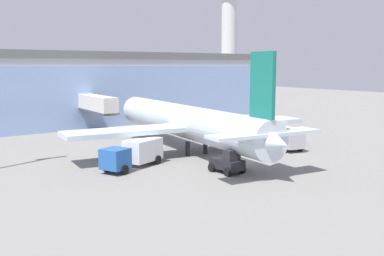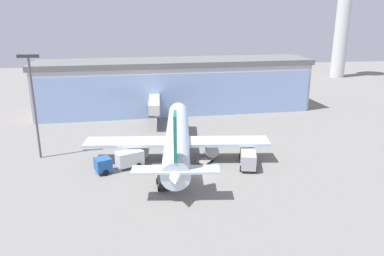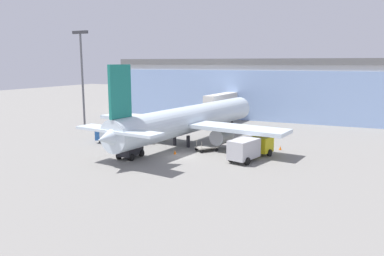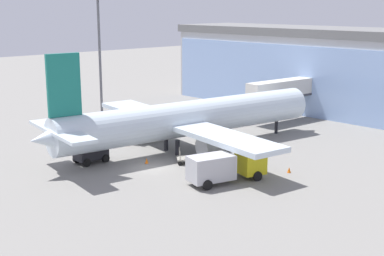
{
  "view_description": "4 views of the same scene",
  "coord_description": "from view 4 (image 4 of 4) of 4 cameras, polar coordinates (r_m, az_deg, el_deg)",
  "views": [
    {
      "loc": [
        -31.9,
        -35.44,
        10.13
      ],
      "look_at": [
        -2.61,
        6.12,
        2.92
      ],
      "focal_mm": 42.0,
      "sensor_mm": 36.0,
      "label": 1
    },
    {
      "loc": [
        -7.94,
        -50.16,
        22.88
      ],
      "look_at": [
        -0.24,
        6.44,
        5.17
      ],
      "focal_mm": 35.0,
      "sensor_mm": 36.0,
      "label": 2
    },
    {
      "loc": [
        21.13,
        -39.83,
        11.46
      ],
      "look_at": [
        -1.84,
        6.33,
        2.42
      ],
      "focal_mm": 35.0,
      "sensor_mm": 36.0,
      "label": 3
    },
    {
      "loc": [
        40.27,
        -30.19,
        15.57
      ],
      "look_at": [
        -2.61,
        7.68,
        2.34
      ],
      "focal_mm": 50.0,
      "sensor_mm": 36.0,
      "label": 4
    }
  ],
  "objects": [
    {
      "name": "ground",
      "position": [
        52.68,
        -4.4,
        -4.21
      ],
      "size": [
        240.0,
        240.0,
        0.0
      ],
      "primitive_type": "plane",
      "color": "gray"
    },
    {
      "name": "fuel_truck",
      "position": [
        47.91,
        3.46,
        -4.13
      ],
      "size": [
        3.85,
        7.61,
        2.65
      ],
      "rotation": [
        0.0,
        0.0,
        1.34
      ],
      "color": "yellow",
      "rests_on": "ground"
    },
    {
      "name": "safety_cone_nose",
      "position": [
        53.94,
        -4.86,
        -3.5
      ],
      "size": [
        0.36,
        0.36,
        0.55
      ],
      "primitive_type": "cone",
      "color": "orange",
      "rests_on": "ground"
    },
    {
      "name": "apron_light_mast",
      "position": [
        76.78,
        -9.85,
        8.74
      ],
      "size": [
        3.2,
        0.4,
        16.78
      ],
      "color": "#59595E",
      "rests_on": "ground"
    },
    {
      "name": "baggage_cart",
      "position": [
        53.77,
        -0.12,
        -3.26
      ],
      "size": [
        2.96,
        3.2,
        1.5
      ],
      "rotation": [
        0.0,
        0.0,
        4.07
      ],
      "color": "#9E998C",
      "rests_on": "ground"
    },
    {
      "name": "catering_truck",
      "position": [
        63.3,
        -8.22,
        0.01
      ],
      "size": [
        7.58,
        4.88,
        2.65
      ],
      "rotation": [
        0.0,
        0.0,
        3.54
      ],
      "color": "#2659A5",
      "rests_on": "ground"
    },
    {
      "name": "terminal_building",
      "position": [
        79.95,
        18.03,
        5.6
      ],
      "size": [
        65.12,
        16.25,
        12.24
      ],
      "rotation": [
        0.0,
        0.0,
        0.05
      ],
      "color": "#B0B0B0",
      "rests_on": "ground"
    },
    {
      "name": "pushback_tug",
      "position": [
        54.78,
        -10.83,
        -2.67
      ],
      "size": [
        2.27,
        3.27,
        2.3
      ],
      "rotation": [
        0.0,
        0.0,
        1.61
      ],
      "color": "black",
      "rests_on": "ground"
    },
    {
      "name": "airplane",
      "position": [
        57.96,
        -0.57,
        0.95
      ],
      "size": [
        29.53,
        35.36,
        11.26
      ],
      "rotation": [
        0.0,
        0.0,
        1.46
      ],
      "color": "silver",
      "rests_on": "ground"
    },
    {
      "name": "safety_cone_wingtip",
      "position": [
        51.67,
        10.32,
        -4.42
      ],
      "size": [
        0.36,
        0.36,
        0.55
      ],
      "primitive_type": "cone",
      "color": "orange",
      "rests_on": "ground"
    },
    {
      "name": "jet_bridge",
      "position": [
        74.49,
        10.07,
        4.06
      ],
      "size": [
        2.89,
        13.57,
        5.59
      ],
      "rotation": [
        0.0,
        0.0,
        1.52
      ],
      "color": "beige",
      "rests_on": "ground"
    }
  ]
}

